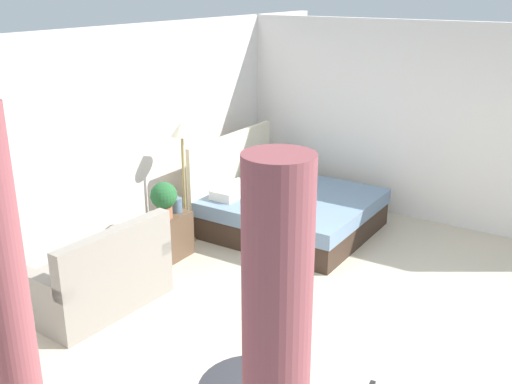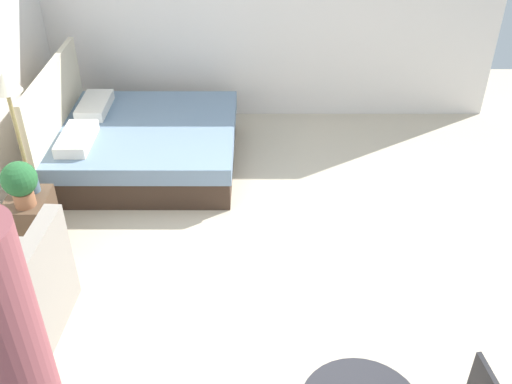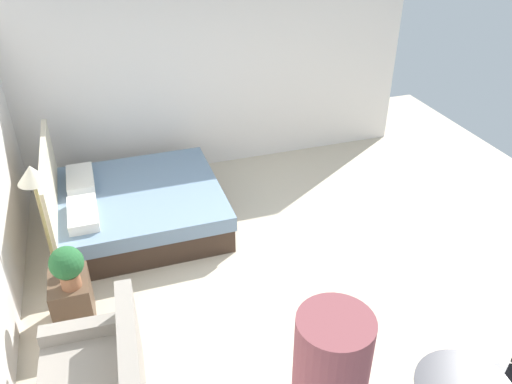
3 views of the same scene
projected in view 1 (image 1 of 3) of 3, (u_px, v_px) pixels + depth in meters
name	position (u px, v px, depth m)	size (l,w,h in m)	color
ground_plane	(334.00, 317.00, 5.84)	(9.02, 8.70, 0.02)	beige
wall_back	(116.00, 145.00, 6.85)	(9.02, 0.12, 2.66)	silver
wall_right	(438.00, 125.00, 7.78)	(0.12, 5.70, 2.66)	silver
bed	(288.00, 210.00, 7.79)	(1.88, 1.99, 1.19)	#38281E
couch	(99.00, 279.00, 5.92)	(1.40, 0.89, 0.91)	gray
nightstand	(169.00, 236.00, 7.02)	(0.49, 0.37, 0.54)	brown
potted_plant	(164.00, 198.00, 6.74)	(0.31, 0.31, 0.43)	#935B3D
vase	(177.00, 205.00, 6.97)	(0.13, 0.13, 0.17)	slate
floor_lamp	(182.00, 143.00, 7.13)	(0.28, 0.28, 1.55)	#99844C
curtain_right	(6.00, 294.00, 3.77)	(0.29, 0.29, 2.46)	#994C51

